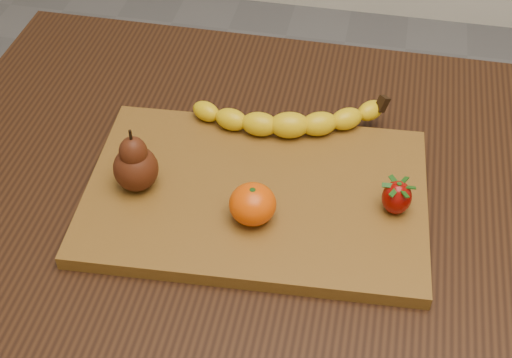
% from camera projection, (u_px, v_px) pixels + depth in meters
% --- Properties ---
extents(table, '(1.00, 0.70, 0.76)m').
position_uv_depth(table, '(269.00, 225.00, 1.06)').
color(table, black).
rests_on(table, ground).
extents(cutting_board, '(0.47, 0.33, 0.02)m').
position_uv_depth(cutting_board, '(256.00, 195.00, 0.95)').
color(cutting_board, brown).
rests_on(cutting_board, table).
extents(banana, '(0.25, 0.11, 0.04)m').
position_uv_depth(banana, '(289.00, 125.00, 1.01)').
color(banana, yellow).
rests_on(banana, cutting_board).
extents(pear, '(0.07, 0.07, 0.09)m').
position_uv_depth(pear, '(134.00, 159.00, 0.92)').
color(pear, '#451B0B').
rests_on(pear, cutting_board).
extents(mandarin, '(0.07, 0.07, 0.05)m').
position_uv_depth(mandarin, '(253.00, 204.00, 0.89)').
color(mandarin, '#D94702').
rests_on(mandarin, cutting_board).
extents(strawberry, '(0.04, 0.04, 0.05)m').
position_uv_depth(strawberry, '(397.00, 196.00, 0.90)').
color(strawberry, '#810703').
rests_on(strawberry, cutting_board).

